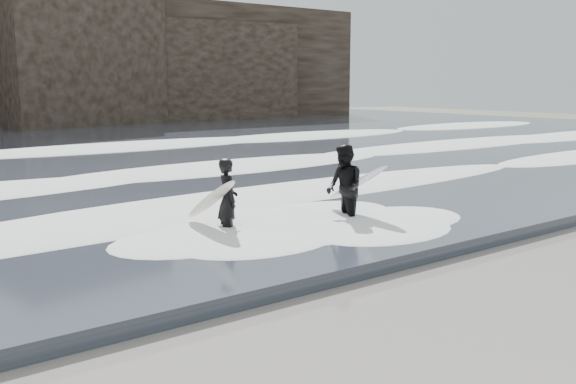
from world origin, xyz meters
The scene contains 6 objects.
ground centered at (0.00, 0.00, 0.00)m, with size 120.00×120.00×0.00m, color #76775A.
foam_near centered at (0.00, 9.00, 0.40)m, with size 60.00×3.20×0.20m, color white.
foam_mid centered at (0.00, 16.00, 0.42)m, with size 60.00×4.00×0.24m, color white.
foam_far centered at (0.00, 25.00, 0.45)m, with size 60.00×4.80×0.30m, color white.
surfer_left centered at (-0.42, 6.97, 0.92)m, with size 1.04×1.69×1.83m.
surfer_right centered at (2.37, 6.15, 1.02)m, with size 1.28×1.88×2.03m.
Camera 1 is at (-7.66, -4.84, 3.46)m, focal length 40.00 mm.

